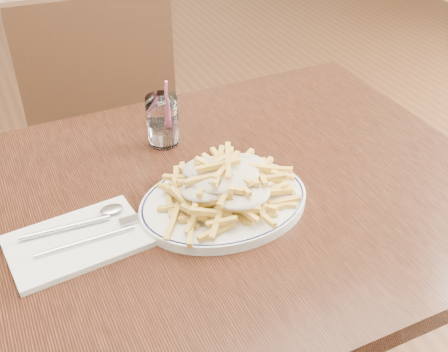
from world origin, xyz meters
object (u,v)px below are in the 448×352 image
table (186,234)px  chair_far (100,114)px  fries_plate (224,203)px  loaded_fries (224,181)px  water_glass (163,123)px

table → chair_far: chair_far is taller
table → fries_plate: 0.12m
fries_plate → loaded_fries: 0.05m
fries_plate → water_glass: size_ratio=2.38×
water_glass → fries_plate: bearing=-85.2°
chair_far → water_glass: bearing=-88.5°
table → chair_far: size_ratio=1.29×
table → fries_plate: bearing=-36.7°
loaded_fries → fries_plate: bearing=0.0°
table → water_glass: size_ratio=8.30×
fries_plate → water_glass: 0.26m
table → chair_far: (0.02, 0.79, -0.15)m
chair_far → loaded_fries: bearing=-87.5°
loaded_fries → table: bearing=143.3°
loaded_fries → water_glass: 0.26m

